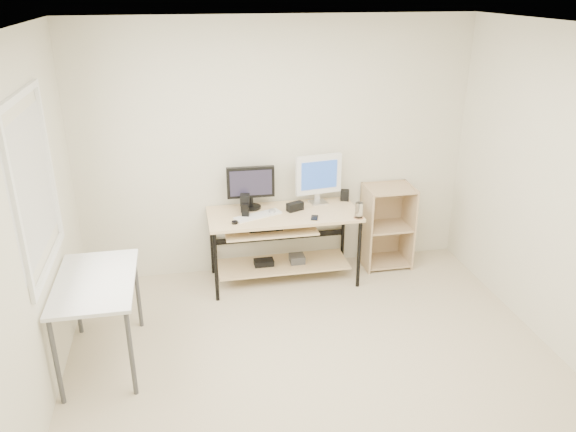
{
  "coord_description": "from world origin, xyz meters",
  "views": [
    {
      "loc": [
        -0.94,
        -3.41,
        2.87
      ],
      "look_at": [
        -0.02,
        1.3,
        0.86
      ],
      "focal_mm": 35.0,
      "sensor_mm": 36.0,
      "label": 1
    }
  ],
  "objects_px": {
    "black_monitor": "(251,185)",
    "white_imac": "(319,176)",
    "side_table": "(96,289)",
    "shelf_unit": "(386,225)",
    "desk": "(281,232)",
    "audio_controller": "(245,211)"
  },
  "relations": [
    {
      "from": "black_monitor",
      "to": "shelf_unit",
      "type": "bearing_deg",
      "value": 0.36
    },
    {
      "from": "shelf_unit",
      "to": "black_monitor",
      "type": "bearing_deg",
      "value": 179.15
    },
    {
      "from": "black_monitor",
      "to": "white_imac",
      "type": "height_order",
      "value": "white_imac"
    },
    {
      "from": "desk",
      "to": "side_table",
      "type": "xyz_separation_m",
      "value": [
        -1.65,
        -1.06,
        0.13
      ]
    },
    {
      "from": "shelf_unit",
      "to": "white_imac",
      "type": "xyz_separation_m",
      "value": [
        -0.75,
        0.03,
        0.6
      ]
    },
    {
      "from": "side_table",
      "to": "black_monitor",
      "type": "height_order",
      "value": "black_monitor"
    },
    {
      "from": "desk",
      "to": "black_monitor",
      "type": "relative_size",
      "value": 3.14
    },
    {
      "from": "side_table",
      "to": "audio_controller",
      "type": "height_order",
      "value": "audio_controller"
    },
    {
      "from": "desk",
      "to": "side_table",
      "type": "relative_size",
      "value": 1.5
    },
    {
      "from": "side_table",
      "to": "white_imac",
      "type": "distance_m",
      "value": 2.46
    },
    {
      "from": "desk",
      "to": "white_imac",
      "type": "distance_m",
      "value": 0.69
    },
    {
      "from": "side_table",
      "to": "white_imac",
      "type": "height_order",
      "value": "white_imac"
    },
    {
      "from": "side_table",
      "to": "black_monitor",
      "type": "relative_size",
      "value": 2.09
    },
    {
      "from": "side_table",
      "to": "shelf_unit",
      "type": "relative_size",
      "value": 1.11
    },
    {
      "from": "white_imac",
      "to": "audio_controller",
      "type": "xyz_separation_m",
      "value": [
        -0.78,
        -0.24,
        -0.23
      ]
    },
    {
      "from": "shelf_unit",
      "to": "black_monitor",
      "type": "distance_m",
      "value": 1.55
    },
    {
      "from": "desk",
      "to": "audio_controller",
      "type": "bearing_deg",
      "value": -172.37
    },
    {
      "from": "side_table",
      "to": "shelf_unit",
      "type": "xyz_separation_m",
      "value": [
        2.83,
        1.22,
        -0.22
      ]
    },
    {
      "from": "black_monitor",
      "to": "side_table",
      "type": "bearing_deg",
      "value": -136.83
    },
    {
      "from": "black_monitor",
      "to": "white_imac",
      "type": "distance_m",
      "value": 0.7
    },
    {
      "from": "desk",
      "to": "audio_controller",
      "type": "relative_size",
      "value": 10.43
    },
    {
      "from": "side_table",
      "to": "black_monitor",
      "type": "xyz_separation_m",
      "value": [
        1.38,
        1.24,
        0.33
      ]
    }
  ]
}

